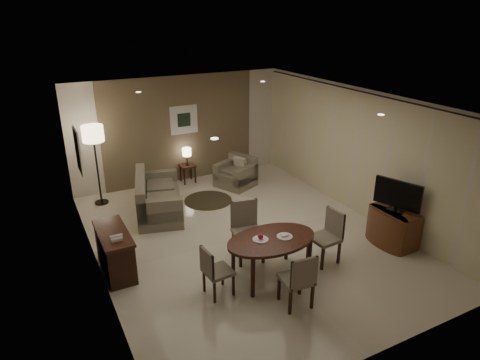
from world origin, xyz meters
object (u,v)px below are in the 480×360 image
chair_right (324,238)px  floor_lamp (97,166)px  console_desk (115,252)px  tv_cabinet (393,227)px  armchair (235,172)px  side_table (188,173)px  chair_left (218,271)px  dining_table (271,258)px  chair_far (248,233)px  sofa (159,195)px  chair_near (296,278)px

chair_right → floor_lamp: bearing=-149.2°
console_desk → tv_cabinet: size_ratio=1.33×
armchair → side_table: bearing=-153.7°
console_desk → armchair: size_ratio=1.43×
chair_left → chair_right: chair_right is taller
console_desk → side_table: 4.12m
side_table → armchair: bearing=-39.3°
chair_left → chair_right: size_ratio=0.88×
dining_table → armchair: armchair is taller
side_table → chair_far: bearing=-95.3°
chair_right → tv_cabinet: bearing=82.3°
dining_table → tv_cabinet: bearing=-2.9°
sofa → side_table: (1.20, 1.40, -0.20)m
side_table → floor_lamp: floor_lamp is taller
chair_far → armchair: 3.42m
chair_near → chair_right: chair_right is taller
console_desk → floor_lamp: 3.02m
dining_table → chair_far: size_ratio=1.47×
floor_lamp → chair_left: bearing=-77.1°
chair_near → chair_left: size_ratio=1.09×
chair_left → floor_lamp: 4.48m
chair_left → chair_far: bearing=-57.8°
chair_near → side_table: (0.33, 5.39, -0.22)m
sofa → floor_lamp: size_ratio=1.00×
dining_table → chair_left: 0.97m
chair_near → side_table: size_ratio=1.96×
console_desk → armchair: (3.52, 2.44, -0.00)m
chair_near → armchair: 4.78m
chair_right → side_table: 4.71m
chair_right → side_table: size_ratio=2.03×
chair_far → sofa: bearing=118.1°
chair_far → sofa: size_ratio=0.57×
chair_near → floor_lamp: 5.47m
dining_table → floor_lamp: bearing=114.4°
console_desk → sofa: 2.28m
tv_cabinet → armchair: armchair is taller
console_desk → armchair: 4.29m
chair_near → armchair: bearing=-100.1°
chair_far → side_table: chair_far is taller
armchair → chair_far: bearing=-47.5°
console_desk → side_table: size_ratio=2.55×
chair_far → armchair: (1.34, 3.14, -0.15)m
tv_cabinet → sofa: (-3.55, 3.34, 0.08)m
dining_table → sofa: bearing=105.9°
tv_cabinet → chair_far: (-2.71, 0.79, 0.18)m
dining_table → chair_near: 0.80m
dining_table → armchair: 4.01m
chair_right → armchair: bearing=172.9°
chair_near → chair_left: chair_near is taller
chair_near → side_table: 5.41m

